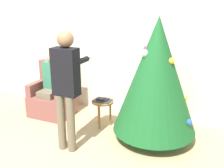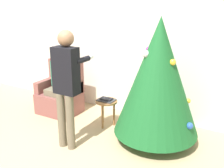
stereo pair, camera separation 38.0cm
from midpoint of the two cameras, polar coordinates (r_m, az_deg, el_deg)
ground_plane at (r=3.79m, az=-12.60°, el=-17.02°), size 14.00×14.00×0.00m
wall_back at (r=5.03m, az=3.65°, el=8.79°), size 8.00×0.06×2.70m
christmas_tree at (r=3.96m, az=12.71°, el=1.41°), size 1.30×1.30×1.93m
armchair at (r=5.23m, az=-9.03°, el=-2.38°), size 0.77×0.62×1.02m
person_seated at (r=5.11m, az=-9.42°, el=0.82°), size 0.36×0.46×1.22m
person_standing at (r=3.75m, az=-7.10°, el=0.77°), size 0.39×0.57×1.75m
side_stool at (r=4.58m, az=1.15°, el=-4.62°), size 0.38×0.38×0.47m
laptop at (r=4.54m, az=1.15°, el=-3.56°), size 0.30×0.21×0.02m
book at (r=4.54m, az=1.16°, el=-3.30°), size 0.21×0.13×0.02m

